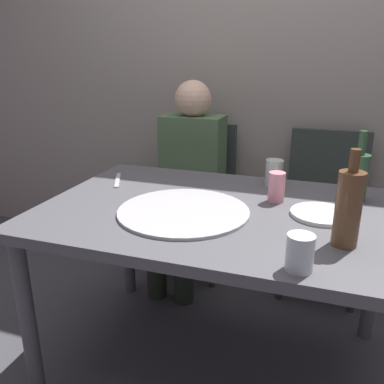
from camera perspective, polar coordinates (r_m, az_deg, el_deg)
name	(u,v)px	position (r m, az deg, el deg)	size (l,w,h in m)	color
ground_plane	(217,362)	(1.96, 3.57, -22.95)	(8.00, 8.00, 0.00)	#424247
back_wall	(271,55)	(2.56, 11.21, 18.50)	(6.00, 0.10, 2.60)	gray
dining_table	(220,227)	(1.59, 4.05, -4.99)	(1.39, 0.93, 0.74)	#4C4C51
pizza_tray	(184,211)	(1.51, -1.21, -2.74)	(0.50, 0.50, 0.01)	#ADADB2
wine_bottle	(358,176)	(1.74, 22.46, 2.15)	(0.08, 0.08, 0.29)	#2D5133
beer_bottle	(348,208)	(1.31, 21.29, -2.07)	(0.08, 0.08, 0.31)	brown
tumbler_near	(274,173)	(1.84, 11.56, 2.67)	(0.08, 0.08, 0.12)	#B7C6BC
tumbler_far	(300,253)	(1.14, 15.06, -8.32)	(0.08, 0.08, 0.11)	silver
soda_can	(276,187)	(1.64, 11.89, 0.69)	(0.07, 0.07, 0.12)	pink
plate_stack	(321,214)	(1.56, 17.87, -3.00)	(0.22, 0.22, 0.02)	white
table_knife	(118,180)	(1.93, -10.50, 1.67)	(0.22, 0.02, 0.01)	#B7B7BC
chair_left	(196,187)	(2.52, 0.57, 0.66)	(0.44, 0.44, 0.90)	#2D3833
chair_right	(324,201)	(2.41, 18.26, -1.21)	(0.44, 0.44, 0.90)	#2D3833
guest_in_sweater	(188,174)	(2.35, -0.57, 2.53)	(0.36, 0.56, 1.17)	#4C6B47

